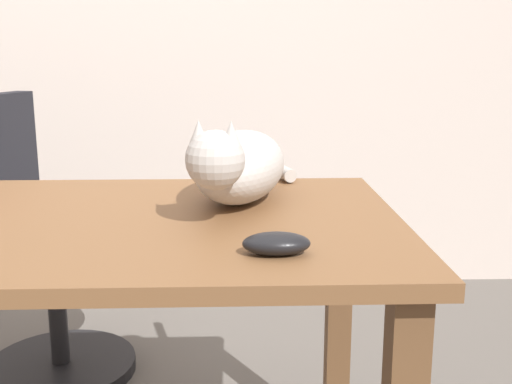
# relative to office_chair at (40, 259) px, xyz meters

# --- Properties ---
(desk) EXTENTS (1.53, 0.74, 0.73)m
(desk) POSITION_rel_office_chair_xyz_m (0.19, -0.76, 0.24)
(desk) COLOR brown
(desk) RESTS_ON ground_plane
(office_chair) EXTENTS (0.50, 0.48, 0.91)m
(office_chair) POSITION_rel_office_chair_xyz_m (0.00, 0.00, 0.00)
(office_chair) COLOR black
(office_chair) RESTS_ON ground_plane
(cat) EXTENTS (0.27, 0.60, 0.20)m
(cat) POSITION_rel_office_chair_xyz_m (0.64, -0.64, 0.42)
(cat) COLOR #B2ADA8
(cat) RESTS_ON desk
(computer_mouse) EXTENTS (0.11, 0.06, 0.04)m
(computer_mouse) POSITION_rel_office_chair_xyz_m (0.69, -0.99, 0.36)
(computer_mouse) COLOR black
(computer_mouse) RESTS_ON desk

